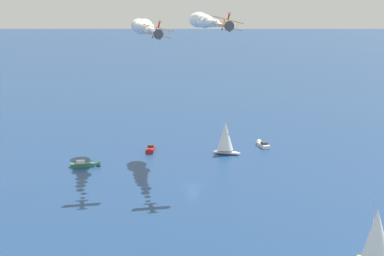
{
  "coord_description": "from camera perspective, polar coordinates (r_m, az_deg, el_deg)",
  "views": [
    {
      "loc": [
        100.65,
        119.43,
        43.59
      ],
      "look_at": [
        -0.51,
        -0.84,
        13.82
      ],
      "focal_mm": 64.06,
      "sensor_mm": 36.0,
      "label": 1
    }
  ],
  "objects": [
    {
      "name": "ground_plane",
      "position": [
        162.15,
        0.05,
        -4.87
      ],
      "size": [
        2000.0,
        2000.0,
        0.0
      ],
      "primitive_type": "plane",
      "color": "navy"
    },
    {
      "name": "motorboat_far_stbd",
      "position": [
        198.37,
        -3.48,
        -1.8
      ],
      "size": [
        6.9,
        7.29,
        2.32
      ],
      "color": "#B21E1E",
      "rests_on": "ground_plane"
    },
    {
      "name": "sailboat_inshore",
      "position": [
        193.95,
        2.8,
        -0.82
      ],
      "size": [
        6.34,
        8.17,
        10.51
      ],
      "color": "white",
      "rests_on": "ground_plane"
    },
    {
      "name": "motorboat_offshore",
      "position": [
        205.89,
        5.89,
        -1.38
      ],
      "size": [
        5.37,
        7.86,
        2.27
      ],
      "color": "white",
      "rests_on": "ground_plane"
    },
    {
      "name": "sailboat_ahead",
      "position": [
        116.38,
        15.09,
        -8.88
      ],
      "size": [
        6.22,
        9.29,
        11.55
      ],
      "color": "gold",
      "rests_on": "ground_plane"
    },
    {
      "name": "motorboat_mid_cluster",
      "position": [
        182.68,
        -8.76,
        -3.01
      ],
      "size": [
        7.76,
        5.44,
        2.25
      ],
      "color": "#33704C",
      "rests_on": "ground_plane"
    },
    {
      "name": "biplane_lead",
      "position": [
        157.42,
        2.9,
        8.56
      ],
      "size": [
        7.01,
        7.04,
        3.72
      ],
      "color": "orange"
    },
    {
      "name": "wingwalker_lead",
      "position": [
        157.45,
        3.1,
        9.33
      ],
      "size": [
        0.83,
        0.56,
        1.78
      ],
      "color": "red"
    },
    {
      "name": "smoke_trail_lead",
      "position": [
        188.82,
        0.88,
        8.94
      ],
      "size": [
        23.14,
        34.84,
        5.36
      ],
      "color": "white"
    },
    {
      "name": "biplane_wingman",
      "position": [
        158.97,
        -2.92,
        7.9
      ],
      "size": [
        7.01,
        7.04,
        3.72
      ],
      "color": "orange"
    },
    {
      "name": "wingwalker_wingman",
      "position": [
        158.92,
        -2.74,
        8.67
      ],
      "size": [
        0.83,
        0.56,
        1.78
      ],
      "color": "red"
    },
    {
      "name": "smoke_trail_wingman",
      "position": [
        192.72,
        -4.06,
        8.38
      ],
      "size": [
        23.96,
        37.83,
        5.31
      ],
      "color": "white"
    }
  ]
}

